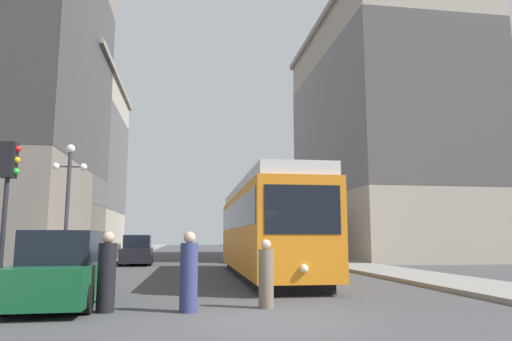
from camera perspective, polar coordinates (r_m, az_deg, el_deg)
ground_plane at (r=9.71m, az=2.41°, el=-18.13°), size 200.00×200.00×0.00m
sidewalk_left at (r=49.77m, az=-15.61°, el=-9.89°), size 3.13×120.00×0.15m
sidewalk_right at (r=50.32m, az=2.30°, el=-10.17°), size 3.13×120.00×0.15m
streetcar at (r=19.80m, az=1.07°, el=-7.07°), size 2.78×14.02×3.89m
transit_bus at (r=35.34m, az=2.19°, el=-7.89°), size 2.78×12.63×3.45m
parked_car_left_near at (r=29.97m, az=-14.56°, el=-9.65°), size 2.04×4.95×1.82m
parked_car_left_mid at (r=12.58m, az=-22.84°, el=-11.39°), size 1.99×4.79×1.82m
pedestrian_crossing_near at (r=11.10m, az=-18.10°, el=-12.18°), size 0.40×0.40×1.79m
pedestrian_crossing_far at (r=11.21m, az=1.26°, el=-12.97°), size 0.36×0.36×1.61m
pedestrian_on_sidewalk at (r=10.70m, az=-8.36°, el=-12.65°), size 0.40×0.40×1.79m
traffic_light_near_left at (r=13.72m, az=-28.47°, el=-0.68°), size 0.47×0.36×4.01m
lamp_post_left_near at (r=20.60m, az=-22.32°, el=-2.02°), size 1.41×0.36×5.40m
building_left_corner at (r=39.91m, az=-28.94°, el=10.95°), size 13.42×18.68×27.45m
building_left_midblock at (r=50.58m, az=-25.79°, el=1.17°), size 15.82×20.60×18.14m
building_right_corner at (r=40.82m, az=15.26°, el=4.27°), size 11.18×20.20×20.19m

